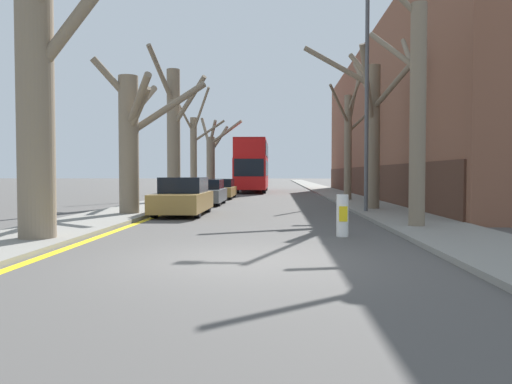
{
  "coord_description": "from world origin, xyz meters",
  "views": [
    {
      "loc": [
        0.79,
        -9.3,
        1.64
      ],
      "look_at": [
        -0.82,
        29.01,
        0.2
      ],
      "focal_mm": 35.0,
      "sensor_mm": 36.0,
      "label": 1
    }
  ],
  "objects": [
    {
      "name": "street_tree_left_0",
      "position": [
        -4.76,
        2.17,
        3.9
      ],
      "size": [
        2.61,
        3.95,
        9.05
      ],
      "color": "#7A6B56",
      "rests_on": "ground"
    },
    {
      "name": "street_tree_right_0",
      "position": [
        4.81,
        5.42,
        3.56
      ],
      "size": [
        1.81,
        3.21,
        7.59
      ],
      "color": "#7A6B56",
      "rests_on": "ground"
    },
    {
      "name": "ground_plane",
      "position": [
        0.0,
        0.0,
        0.0
      ],
      "size": [
        300.0,
        300.0,
        0.0
      ],
      "primitive_type": "plane",
      "color": "#4C4947"
    },
    {
      "name": "parked_car_1",
      "position": [
        -2.9,
        16.59,
        0.63
      ],
      "size": [
        1.79,
        4.04,
        1.31
      ],
      "color": "#4C5156",
      "rests_on": "ground"
    },
    {
      "name": "sidewalk_right",
      "position": [
        5.31,
        50.0,
        0.06
      ],
      "size": [
        2.68,
        120.0,
        0.12
      ],
      "primitive_type": "cube",
      "color": "gray",
      "rests_on": "ground"
    },
    {
      "name": "parked_car_2",
      "position": [
        -2.9,
        22.94,
        0.62
      ],
      "size": [
        1.84,
        4.42,
        1.28
      ],
      "color": "olive",
      "rests_on": "ground"
    },
    {
      "name": "kerb_line_stripe",
      "position": [
        -3.79,
        50.0,
        0.0
      ],
      "size": [
        0.24,
        120.0,
        0.01
      ],
      "primitive_type": "cube",
      "color": "yellow",
      "rests_on": "ground"
    },
    {
      "name": "parked_car_0",
      "position": [
        -2.9,
        10.16,
        0.7
      ],
      "size": [
        1.82,
        4.56,
        1.48
      ],
      "color": "olive",
      "rests_on": "ground"
    },
    {
      "name": "double_decker_bus",
      "position": [
        -1.37,
        34.63,
        2.52
      ],
      "size": [
        2.6,
        11.27,
        4.45
      ],
      "color": "red",
      "rests_on": "ground"
    },
    {
      "name": "sidewalk_left",
      "position": [
        -5.31,
        50.0,
        0.06
      ],
      "size": [
        2.68,
        120.0,
        0.12
      ],
      "primitive_type": "cube",
      "color": "gray",
      "rests_on": "ground"
    },
    {
      "name": "building_facade_right",
      "position": [
        11.64,
        25.3,
        5.19
      ],
      "size": [
        10.08,
        38.59,
        10.41
      ],
      "color": "brown",
      "rests_on": "ground"
    },
    {
      "name": "street_tree_right_2",
      "position": [
        4.94,
        19.91,
        3.55
      ],
      "size": [
        2.91,
        3.72,
        7.35
      ],
      "color": "#7A6B56",
      "rests_on": "ground"
    },
    {
      "name": "traffic_bollard",
      "position": [
        2.49,
        3.65,
        0.54
      ],
      "size": [
        0.31,
        0.32,
        1.09
      ],
      "color": "white",
      "rests_on": "ground"
    },
    {
      "name": "street_tree_right_1",
      "position": [
        4.84,
        12.54,
        3.74
      ],
      "size": [
        4.37,
        5.17,
        7.25
      ],
      "color": "#7A6B56",
      "rests_on": "ground"
    },
    {
      "name": "lamp_post",
      "position": [
        4.28,
        10.89,
        4.98
      ],
      "size": [
        1.4,
        0.2,
        9.02
      ],
      "color": "#4C4F54",
      "rests_on": "ground"
    },
    {
      "name": "street_tree_left_3",
      "position": [
        -4.93,
        24.99,
        3.23
      ],
      "size": [
        3.48,
        2.56,
        7.35
      ],
      "color": "#7A6B56",
      "rests_on": "ground"
    },
    {
      "name": "street_tree_left_1",
      "position": [
        -4.72,
        9.52,
        3.05
      ],
      "size": [
        4.1,
        4.04,
        5.95
      ],
      "color": "#7A6B56",
      "rests_on": "ground"
    },
    {
      "name": "street_tree_left_4",
      "position": [
        -4.78,
        33.37,
        3.0
      ],
      "size": [
        3.97,
        3.65,
        6.54
      ],
      "color": "#7A6B56",
      "rests_on": "ground"
    },
    {
      "name": "street_tree_left_2",
      "position": [
        -4.94,
        18.25,
        4.08
      ],
      "size": [
        2.98,
        5.27,
        8.19
      ],
      "color": "#7A6B56",
      "rests_on": "ground"
    }
  ]
}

